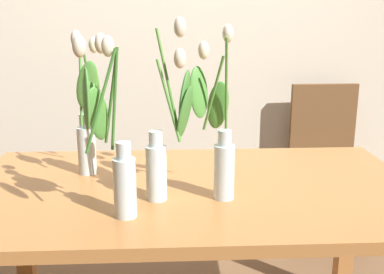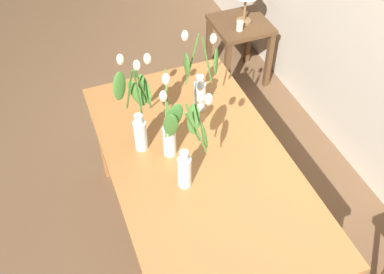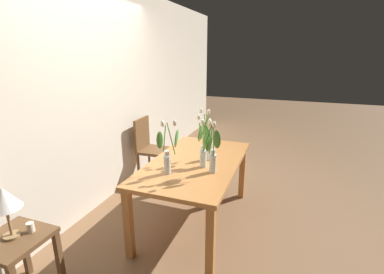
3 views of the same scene
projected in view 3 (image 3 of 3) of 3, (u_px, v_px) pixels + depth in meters
name	position (u px, v px, depth m)	size (l,w,h in m)	color
ground_plane	(195.00, 221.00, 3.17)	(18.00, 18.00, 0.00)	brown
room_wall_rear	(89.00, 97.00, 3.20)	(9.00, 0.10, 2.70)	beige
dining_table	(195.00, 169.00, 2.97)	(1.60, 0.90, 0.74)	#B7753D
tulip_vase_0	(205.00, 149.00, 2.77)	(0.17, 0.11, 0.58)	silver
tulip_vase_1	(206.00, 143.00, 2.94)	(0.15, 0.17, 0.56)	silver
tulip_vase_2	(211.00, 153.00, 2.59)	(0.17, 0.20, 0.53)	silver
tulip_vase_3	(167.00, 155.00, 2.60)	(0.12, 0.21, 0.54)	silver
dining_chair	(149.00, 145.00, 4.12)	(0.41, 0.41, 0.93)	brown
side_table	(17.00, 251.00, 2.06)	(0.44, 0.44, 0.55)	brown
table_lamp	(4.00, 200.00, 1.95)	(0.22, 0.22, 0.40)	olive
pillar_candle	(30.00, 227.00, 2.08)	(0.06, 0.06, 0.07)	beige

